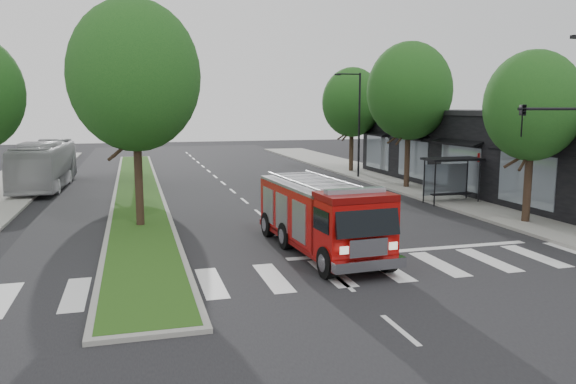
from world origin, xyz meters
name	(u,v)px	position (x,y,z in m)	size (l,w,h in m)	color
ground	(305,251)	(0.00, 0.00, 0.00)	(140.00, 140.00, 0.00)	black
sidewalk_right	(452,196)	(12.50, 10.00, 0.07)	(5.00, 80.00, 0.15)	gray
median	(138,189)	(-6.00, 18.00, 0.08)	(3.00, 50.00, 0.15)	gray
storefront_row	(517,155)	(17.00, 10.00, 2.50)	(8.00, 30.00, 5.00)	black
bus_shelter	(451,168)	(11.20, 8.15, 2.04)	(3.20, 1.60, 2.61)	black
tree_right_near	(533,106)	(11.50, 2.00, 5.51)	(4.40, 4.40, 8.05)	black
tree_right_mid	(409,91)	(11.50, 14.00, 6.49)	(5.60, 5.60, 9.72)	black
tree_right_far	(352,102)	(11.50, 24.00, 5.84)	(5.00, 5.00, 8.73)	black
tree_median_near	(135,76)	(-6.00, 6.00, 6.81)	(5.80, 5.80, 10.16)	black
tree_median_far	(134,92)	(-6.00, 20.00, 6.49)	(5.60, 5.60, 9.72)	black
streetlight_right_far	(357,120)	(10.35, 20.00, 4.48)	(2.11, 0.20, 8.00)	black
fire_engine	(320,217)	(0.53, -0.27, 1.37)	(3.04, 8.36, 2.85)	#640605
city_bus	(45,165)	(-12.00, 20.82, 1.59)	(2.66, 11.38, 3.17)	#ABABAF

